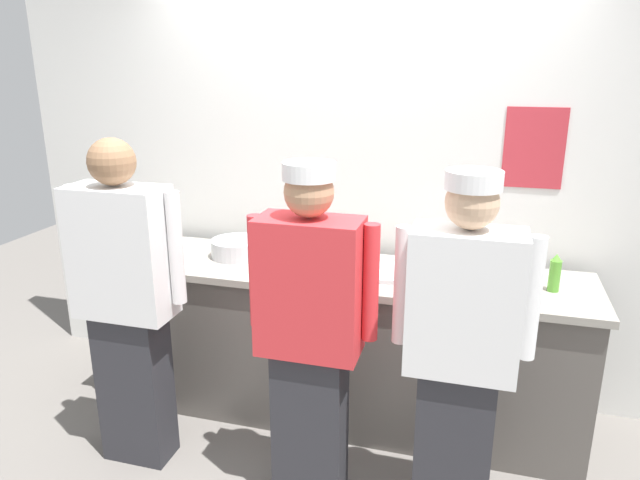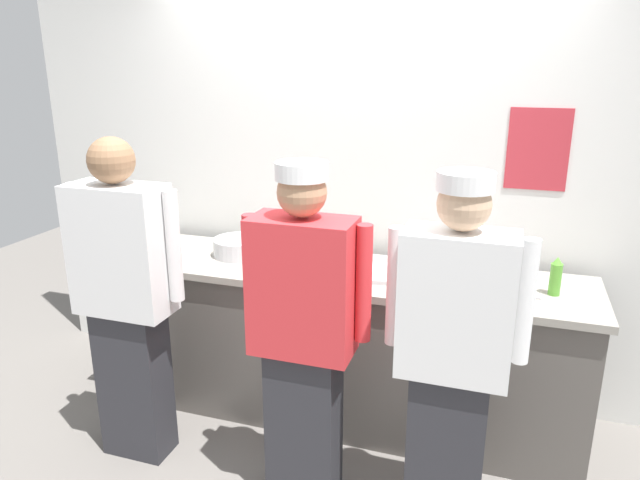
% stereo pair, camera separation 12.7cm
% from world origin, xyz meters
% --- Properties ---
extents(ground_plane, '(9.00, 9.00, 0.00)m').
position_xyz_m(ground_plane, '(0.00, 0.00, 0.00)').
color(ground_plane, slate).
extents(wall_back, '(4.38, 0.11, 2.77)m').
position_xyz_m(wall_back, '(0.00, 0.80, 1.38)').
color(wall_back, silver).
rests_on(wall_back, ground).
extents(prep_counter, '(2.79, 0.65, 0.91)m').
position_xyz_m(prep_counter, '(0.00, 0.34, 0.46)').
color(prep_counter, '#56514C').
rests_on(prep_counter, ground).
extents(chef_near_left, '(0.62, 0.24, 1.69)m').
position_xyz_m(chef_near_left, '(-0.90, -0.33, 0.90)').
color(chef_near_left, '#2D2D33').
rests_on(chef_near_left, ground).
extents(chef_center, '(0.59, 0.24, 1.63)m').
position_xyz_m(chef_center, '(0.07, -0.37, 0.87)').
color(chef_center, '#2D2D33').
rests_on(chef_center, ground).
extents(chef_far_right, '(0.59, 0.24, 1.63)m').
position_xyz_m(chef_far_right, '(0.72, -0.36, 0.87)').
color(chef_far_right, '#2D2D33').
rests_on(chef_far_right, ground).
extents(plate_stack_front, '(0.22, 0.22, 0.10)m').
position_xyz_m(plate_stack_front, '(-0.02, 0.23, 0.96)').
color(plate_stack_front, white).
rests_on(plate_stack_front, prep_counter).
extents(plate_stack_rear, '(0.20, 0.20, 0.07)m').
position_xyz_m(plate_stack_rear, '(0.79, 0.22, 0.95)').
color(plate_stack_rear, white).
rests_on(plate_stack_rear, prep_counter).
extents(mixing_bowl_steel, '(0.30, 0.30, 0.10)m').
position_xyz_m(mixing_bowl_steel, '(-0.62, 0.39, 0.97)').
color(mixing_bowl_steel, '#B7BABF').
rests_on(mixing_bowl_steel, prep_counter).
extents(sheet_tray, '(0.56, 0.38, 0.02)m').
position_xyz_m(sheet_tray, '(0.43, 0.35, 0.93)').
color(sheet_tray, '#B7BABF').
rests_on(sheet_tray, prep_counter).
extents(squeeze_bottle_primary, '(0.05, 0.05, 0.19)m').
position_xyz_m(squeeze_bottle_primary, '(-0.14, 0.41, 1.00)').
color(squeeze_bottle_primary, '#56A333').
rests_on(squeeze_bottle_primary, prep_counter).
extents(squeeze_bottle_secondary, '(0.06, 0.06, 0.20)m').
position_xyz_m(squeeze_bottle_secondary, '(1.14, 0.33, 1.01)').
color(squeeze_bottle_secondary, '#56A333').
rests_on(squeeze_bottle_secondary, prep_counter).
extents(ramekin_yellow_sauce, '(0.09, 0.09, 0.04)m').
position_xyz_m(ramekin_yellow_sauce, '(-1.12, 0.39, 0.94)').
color(ramekin_yellow_sauce, white).
rests_on(ramekin_yellow_sauce, prep_counter).
extents(ramekin_red_sauce, '(0.10, 0.10, 0.05)m').
position_xyz_m(ramekin_red_sauce, '(1.03, 0.51, 0.94)').
color(ramekin_red_sauce, white).
rests_on(ramekin_red_sauce, prep_counter).
extents(ramekin_green_sauce, '(0.11, 0.11, 0.05)m').
position_xyz_m(ramekin_green_sauce, '(0.83, 0.41, 0.94)').
color(ramekin_green_sauce, white).
rests_on(ramekin_green_sauce, prep_counter).
extents(ramekin_orange_sauce, '(0.09, 0.09, 0.04)m').
position_xyz_m(ramekin_orange_sauce, '(-0.30, 0.37, 0.94)').
color(ramekin_orange_sauce, white).
rests_on(ramekin_orange_sauce, prep_counter).
extents(deli_cup, '(0.09, 0.09, 0.09)m').
position_xyz_m(deli_cup, '(1.01, 0.28, 0.96)').
color(deli_cup, white).
rests_on(deli_cup, prep_counter).
extents(chefs_knife, '(0.28, 0.03, 0.02)m').
position_xyz_m(chefs_knife, '(0.92, 0.26, 0.92)').
color(chefs_knife, '#B7BABF').
rests_on(chefs_knife, prep_counter).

